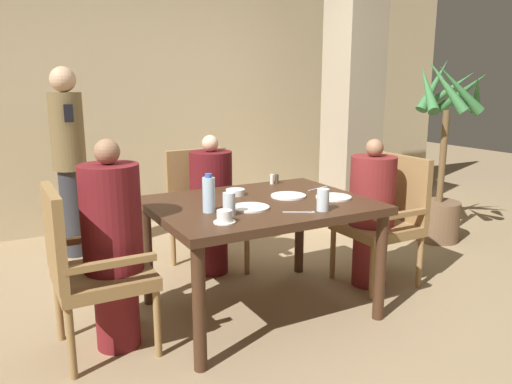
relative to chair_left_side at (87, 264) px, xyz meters
The scene contains 24 objects.
ground_plane 1.17m from the chair_left_side, ahead, with size 16.00×16.00×0.00m, color #9E8460.
wall_back 2.77m from the chair_left_side, 66.39° to the left, with size 8.00×0.06×2.80m.
pillar_stone 3.26m from the chair_left_side, 25.29° to the left, with size 0.44×0.44×2.70m.
dining_table 1.06m from the chair_left_side, ahead, with size 1.32×1.02×0.73m.
chair_left_side is the anchor object (origin of this frame).
diner_in_left_chair 0.17m from the chair_left_side, ahead, with size 0.32×0.32×1.17m.
chair_far_side 1.39m from the chair_left_side, 40.70° to the left, with size 0.50×0.50×0.93m.
diner_in_far_chair 1.30m from the chair_left_side, 35.93° to the left, with size 0.32×0.32×1.07m.
chair_right_side 2.10m from the chair_left_side, ahead, with size 0.50×0.50×0.93m.
diner_in_right_chair 1.96m from the chair_left_side, ahead, with size 0.32×0.32×1.07m.
standing_host 1.74m from the chair_left_side, 83.75° to the left, with size 0.27×0.30×1.57m.
potted_palm 3.27m from the chair_left_side, ahead, with size 0.68×0.73×1.67m.
plate_main_left 0.95m from the chair_left_side, ahead, with size 0.23×0.23×0.01m.
plate_main_right 1.53m from the chair_left_side, ahead, with size 0.23×0.23×0.01m.
plate_dessert_center 1.30m from the chair_left_side, ahead, with size 0.23×0.23×0.01m.
teacup_with_saucer 0.78m from the chair_left_side, 26.32° to the right, with size 0.12×0.12×0.07m.
bowl_small 1.05m from the chair_left_side, 13.02° to the left, with size 0.12×0.12×0.04m.
water_bottle 0.75m from the chair_left_side, ahead, with size 0.07×0.07×0.22m.
glass_tall_near 1.34m from the chair_left_side, 16.24° to the right, with size 0.07×0.07×0.13m.
glass_tall_mid 0.82m from the chair_left_side, 15.10° to the right, with size 0.07×0.07×0.13m.
salt_shaker 1.47m from the chair_left_side, 17.07° to the left, with size 0.03×0.03×0.07m.
pepper_shaker 1.51m from the chair_left_side, 16.63° to the left, with size 0.03×0.03×0.07m.
fork_beside_plate 1.21m from the chair_left_side, 16.97° to the right, with size 0.17×0.10×0.00m.
knife_beside_plate 1.61m from the chair_left_side, ahead, with size 0.19×0.07×0.00m.
Camera 1 is at (-1.45, -2.63, 1.46)m, focal length 35.00 mm.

